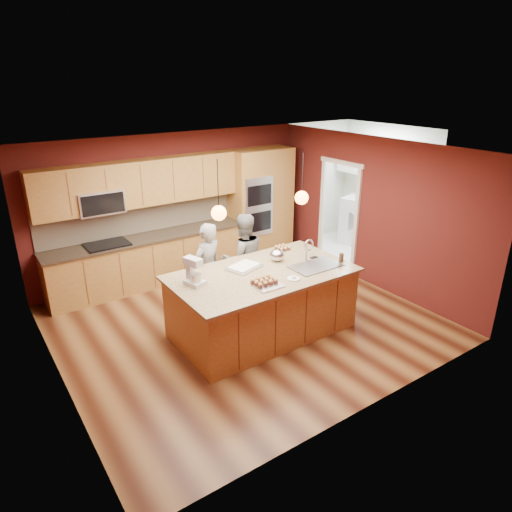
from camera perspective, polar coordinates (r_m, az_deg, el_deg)
floor at (r=7.35m, az=-1.44°, el=-8.22°), size 5.50×5.50×0.00m
ceiling at (r=6.44m, az=-1.67°, el=13.05°), size 5.50×5.50×0.00m
wall_back at (r=8.89m, az=-10.42°, el=6.24°), size 5.50×0.00×5.50m
wall_front at (r=5.05m, az=14.22°, el=-6.42°), size 5.50×0.00×5.50m
wall_left at (r=5.88m, az=-24.69°, el=-3.68°), size 0.00×5.00×5.00m
wall_right at (r=8.52m, az=14.22°, el=5.25°), size 0.00×5.00×5.00m
cabinet_run at (r=8.53m, az=-13.69°, el=2.74°), size 3.74×0.64×2.30m
oven_column at (r=9.56m, az=0.58°, el=6.46°), size 1.30×0.62×2.30m
doorway_trim at (r=9.11m, az=10.24°, el=4.67°), size 0.08×1.11×2.20m
laundry_room at (r=10.33m, az=15.60°, el=11.39°), size 2.60×2.70×2.70m
pendant_left at (r=5.96m, az=-4.67°, el=5.41°), size 0.20×0.20×0.80m
pendant_right at (r=6.74m, az=5.73°, el=7.29°), size 0.20×0.20×0.80m
island at (r=6.88m, az=0.90°, el=-5.71°), size 2.68×1.50×1.36m
person_left at (r=7.35m, az=-6.07°, el=-1.64°), size 0.64×0.51×1.54m
person_right at (r=7.67m, az=-1.59°, el=-0.37°), size 0.88×0.75×1.58m
stand_mixer at (r=6.28m, az=-7.78°, el=-2.15°), size 0.27×0.32×0.39m
sheet_cake at (r=6.80m, az=-1.50°, el=-1.36°), size 0.58×0.49×0.05m
cooling_rack at (r=6.22m, az=1.64°, el=-3.77°), size 0.38×0.28×0.02m
mixing_bowl at (r=7.05m, az=2.64°, el=0.09°), size 0.23×0.23×0.19m
plate at (r=6.47m, az=4.73°, el=-2.83°), size 0.18×0.18×0.01m
tumbler at (r=7.13m, az=10.62°, el=-0.19°), size 0.07×0.07×0.14m
phone at (r=7.24m, az=7.26°, el=-0.17°), size 0.12×0.07×0.01m
cupcakes_left at (r=6.56m, az=-7.71°, el=-2.35°), size 0.15×0.23×0.07m
cupcakes_rack at (r=6.26m, az=1.04°, el=-3.14°), size 0.34×0.26×0.08m
cupcakes_right at (r=7.52m, az=3.33°, el=1.04°), size 0.23×0.23×0.07m
washer at (r=10.36m, az=15.76°, el=2.99°), size 0.61×0.63×0.97m
dryer at (r=10.80m, az=12.73°, el=4.36°), size 0.84×0.86×1.08m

